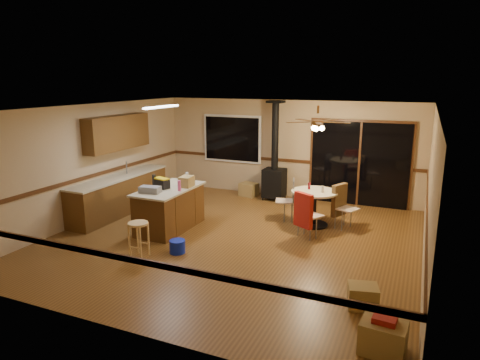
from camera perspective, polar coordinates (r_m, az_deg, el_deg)
The scene contains 35 objects.
floor at distance 8.68m, azimuth -0.79°, elevation -7.83°, with size 7.00×7.00×0.00m, color brown.
ceiling at distance 8.11m, azimuth -0.85°, elevation 9.56°, with size 7.00×7.00×0.00m, color silver.
wall_back at distance 11.53m, azimuth 6.34°, elevation 4.10°, with size 7.00×7.00×0.00m, color tan.
wall_front at distance 5.43m, azimuth -16.24°, elevation -6.98°, with size 7.00×7.00×0.00m, color tan.
wall_left at distance 10.22m, azimuth -19.05°, elevation 2.26°, with size 7.00×7.00×0.00m, color tan.
wall_right at distance 7.61m, azimuth 23.99°, elevation -1.80°, with size 7.00×7.00×0.00m, color tan.
chair_rail at distance 8.37m, azimuth -0.81°, elevation -1.43°, with size 7.00×7.00×0.08m, color #482712, non-canonical shape.
window at distance 12.01m, azimuth -1.05°, elevation 5.52°, with size 1.72×0.10×1.32m, color black.
sliding_door at distance 11.12m, azimuth 15.62°, elevation 2.04°, with size 2.52×0.10×2.10m, color black.
lower_cabinets at distance 10.58m, azimuth -15.68°, elevation -1.98°, with size 0.60×3.00×0.86m, color #583716.
countertop at distance 10.48m, azimuth -15.83°, elevation 0.40°, with size 0.64×3.04×0.04m, color #C0B795.
upper_cabinets at distance 10.54m, azimuth -16.03°, elevation 6.10°, with size 0.35×2.00×0.80m, color #583716.
kitchen_island at distance 9.22m, azimuth -9.36°, elevation -3.76°, with size 0.88×1.68×0.90m.
wood_stove at distance 11.27m, azimuth 4.62°, elevation 0.98°, with size 0.55×0.50×2.52m.
ceiling_fan at distance 9.09m, azimuth 10.29°, elevation 7.31°, with size 0.24×0.24×0.55m.
fluorescent_strip at distance 9.25m, azimuth -10.43°, elevation 9.56°, with size 0.10×1.20×0.04m, color white.
toolbox_grey at distance 8.79m, azimuth -11.91°, elevation -1.25°, with size 0.41×0.23×0.13m, color slate.
toolbox_black at distance 9.11m, azimuth -10.40°, elevation -0.47°, with size 0.34×0.18×0.19m, color black.
toolbox_yellow_lid at distance 9.08m, azimuth -10.43°, elevation 0.19°, with size 0.34×0.18×0.03m, color gold.
box_on_island at distance 9.15m, azimuth -7.15°, elevation -0.19°, with size 0.24×0.33×0.22m, color olive.
bottle_dark at distance 9.19m, azimuth -11.39°, elevation -0.12°, with size 0.08×0.08×0.27m, color black.
bottle_pink at distance 8.82m, azimuth -8.10°, elevation -0.75°, with size 0.07×0.07×0.22m, color #D84C8C.
bottle_white at distance 9.66m, azimuth -7.07°, elevation 0.45°, with size 0.06×0.06×0.19m, color white.
bar_stool at distance 7.94m, azimuth -13.33°, elevation -7.76°, with size 0.36×0.36×0.65m, color tan.
blue_bucket at distance 8.06m, azimuth -8.35°, elevation -8.76°, with size 0.29×0.29×0.24m, color #0D22BC.
dining_table at distance 9.41m, azimuth 9.87°, elevation -2.90°, with size 1.00×1.00×0.78m.
glass_red at distance 9.46m, azimuth 9.21°, elevation -0.79°, with size 0.06×0.06×0.15m, color #590C14.
glass_cream at distance 9.24m, azimuth 10.96°, elevation -1.21°, with size 0.06×0.06×0.14m, color beige.
chair_left at distance 9.67m, azimuth 6.62°, elevation -2.02°, with size 0.50×0.50×0.51m.
chair_near at distance 8.59m, azimuth 8.57°, elevation -3.99°, with size 0.59×0.61×0.70m.
chair_right at distance 9.41m, azimuth 13.22°, elevation -2.67°, with size 0.59×0.57×0.70m.
box_under_window at distance 11.70m, azimuth 1.16°, elevation -1.28°, with size 0.45×0.36×0.36m, color olive.
box_corner_a at distance 5.59m, azimuth 18.56°, elevation -19.21°, with size 0.51×0.43×0.39m, color olive.
box_corner_b at distance 6.44m, azimuth 16.06°, elevation -14.70°, with size 0.40×0.35×0.33m, color olive.
box_small_red at distance 5.47m, azimuth 18.74°, elevation -17.17°, with size 0.26×0.22×0.07m, color maroon.
Camera 1 is at (3.32, -7.38, 3.14)m, focal length 32.00 mm.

